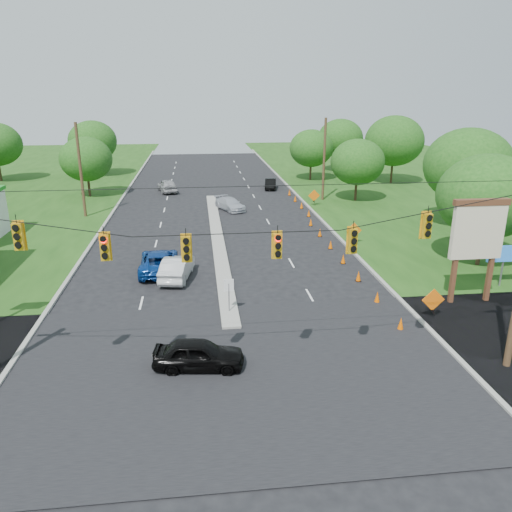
{
  "coord_description": "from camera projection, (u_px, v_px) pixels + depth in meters",
  "views": [
    {
      "loc": [
        -1.49,
        -19.24,
        11.78
      ],
      "look_at": [
        1.68,
        7.55,
        2.8
      ],
      "focal_mm": 35.0,
      "sensor_mm": 36.0,
      "label": 1
    }
  ],
  "objects": [
    {
      "name": "work_sign_0",
      "position": [
        433.0,
        301.0,
        26.64
      ],
      "size": [
        1.27,
        0.58,
        1.37
      ],
      "color": "black",
      "rests_on": "ground"
    },
    {
      "name": "median",
      "position": [
        217.0,
        238.0,
        41.8
      ],
      "size": [
        1.0,
        34.0,
        0.18
      ],
      "primitive_type": "cube",
      "color": "gray",
      "rests_on": "ground"
    },
    {
      "name": "cone_3",
      "position": [
        343.0,
        259.0,
        35.59
      ],
      "size": [
        0.32,
        0.32,
        0.7
      ],
      "primitive_type": "cone",
      "color": "#F45D00",
      "rests_on": "ground"
    },
    {
      "name": "curb_left",
      "position": [
        111.0,
        216.0,
        49.15
      ],
      "size": [
        0.25,
        110.0,
        0.16
      ],
      "primitive_type": "cube",
      "color": "gray",
      "rests_on": "ground"
    },
    {
      "name": "cone_9",
      "position": [
        295.0,
        198.0,
        55.44
      ],
      "size": [
        0.32,
        0.32,
        0.7
      ],
      "primitive_type": "cone",
      "color": "#F45D00",
      "rests_on": "ground"
    },
    {
      "name": "cone_4",
      "position": [
        331.0,
        245.0,
        38.88
      ],
      "size": [
        0.32,
        0.32,
        0.7
      ],
      "primitive_type": "cone",
      "color": "#F45D00",
      "rests_on": "ground"
    },
    {
      "name": "cross_street",
      "position": [
        238.0,
        371.0,
        22.01
      ],
      "size": [
        160.0,
        14.0,
        0.02
      ],
      "primitive_type": "cube",
      "color": "black",
      "rests_on": "ground"
    },
    {
      "name": "cone_2",
      "position": [
        358.0,
        276.0,
        32.29
      ],
      "size": [
        0.32,
        0.32,
        0.7
      ],
      "primitive_type": "cone",
      "color": "#F45D00",
      "rests_on": "ground"
    },
    {
      "name": "tree_10",
      "position": [
        394.0,
        141.0,
        64.39
      ],
      "size": [
        7.56,
        7.56,
        8.82
      ],
      "color": "black",
      "rests_on": "ground"
    },
    {
      "name": "dark_car_receding",
      "position": [
        271.0,
        184.0,
        62.57
      ],
      "size": [
        1.95,
        4.01,
        1.27
      ],
      "primitive_type": "imported",
      "rotation": [
        0.0,
        0.0,
        -0.16
      ],
      "color": "black",
      "rests_on": "ground"
    },
    {
      "name": "blue_pickup",
      "position": [
        159.0,
        261.0,
        33.9
      ],
      "size": [
        2.56,
        5.39,
        1.49
      ],
      "primitive_type": "imported",
      "rotation": [
        0.0,
        0.0,
        3.16
      ],
      "color": "navy",
      "rests_on": "ground"
    },
    {
      "name": "silver_car_far",
      "position": [
        230.0,
        204.0,
        51.45
      ],
      "size": [
        3.43,
        4.7,
        1.26
      ],
      "primitive_type": "imported",
      "rotation": [
        0.0,
        0.0,
        0.43
      ],
      "color": "#ACB1BC",
      "rests_on": "ground"
    },
    {
      "name": "tree_7",
      "position": [
        487.0,
        196.0,
        33.76
      ],
      "size": [
        6.72,
        6.72,
        7.84
      ],
      "color": "black",
      "rests_on": "ground"
    },
    {
      "name": "utility_pole_far_left",
      "position": [
        81.0,
        171.0,
        47.46
      ],
      "size": [
        0.28,
        0.28,
        9.0
      ],
      "primitive_type": "cylinder",
      "color": "#422D1C",
      "rests_on": "ground"
    },
    {
      "name": "cone_0",
      "position": [
        401.0,
        324.0,
        25.69
      ],
      "size": [
        0.32,
        0.32,
        0.7
      ],
      "primitive_type": "cone",
      "color": "#F45D00",
      "rests_on": "ground"
    },
    {
      "name": "pylon_sign",
      "position": [
        480.0,
        235.0,
        28.18
      ],
      "size": [
        5.9,
        2.3,
        6.12
      ],
      "color": "#59331E",
      "rests_on": "ground"
    },
    {
      "name": "cone_7",
      "position": [
        309.0,
        213.0,
        48.84
      ],
      "size": [
        0.32,
        0.32,
        0.7
      ],
      "primitive_type": "cone",
      "color": "#F45D00",
      "rests_on": "ground"
    },
    {
      "name": "signal_span",
      "position": [
        238.0,
        274.0,
        19.49
      ],
      "size": [
        25.6,
        0.32,
        9.0
      ],
      "color": "#422D1C",
      "rests_on": "ground"
    },
    {
      "name": "tree_5",
      "position": [
        86.0,
        159.0,
        56.77
      ],
      "size": [
        5.88,
        5.88,
        6.86
      ],
      "color": "black",
      "rests_on": "ground"
    },
    {
      "name": "tree_6",
      "position": [
        93.0,
        141.0,
        70.49
      ],
      "size": [
        6.72,
        6.72,
        7.84
      ],
      "color": "black",
      "rests_on": "ground"
    },
    {
      "name": "cone_1",
      "position": [
        377.0,
        297.0,
        28.99
      ],
      "size": [
        0.32,
        0.32,
        0.7
      ],
      "primitive_type": "cone",
      "color": "#F45D00",
      "rests_on": "ground"
    },
    {
      "name": "work_sign_2",
      "position": [
        314.0,
        196.0,
        53.02
      ],
      "size": [
        1.27,
        0.58,
        1.37
      ],
      "color": "black",
      "rests_on": "ground"
    },
    {
      "name": "tree_8",
      "position": [
        468.0,
        165.0,
        43.43
      ],
      "size": [
        7.56,
        7.56,
        8.82
      ],
      "color": "black",
      "rests_on": "ground"
    },
    {
      "name": "cone_8",
      "position": [
        302.0,
        205.0,
        52.14
      ],
      "size": [
        0.32,
        0.32,
        0.7
      ],
      "primitive_type": "cone",
      "color": "#F45D00",
      "rests_on": "ground"
    },
    {
      "name": "utility_pole_far_right",
      "position": [
        324.0,
        160.0,
        54.96
      ],
      "size": [
        0.28,
        0.28,
        9.0
      ],
      "primitive_type": "cylinder",
      "color": "#422D1C",
      "rests_on": "ground"
    },
    {
      "name": "silver_car_oncoming",
      "position": [
        167.0,
        186.0,
        60.55
      ],
      "size": [
        2.86,
        4.91,
        1.57
      ],
      "primitive_type": "imported",
      "rotation": [
        0.0,
        0.0,
        3.37
      ],
      "color": "#9D9C9F",
      "rests_on": "ground"
    },
    {
      "name": "tree_11",
      "position": [
        340.0,
        138.0,
        74.5
      ],
      "size": [
        6.72,
        6.72,
        7.84
      ],
      "color": "black",
      "rests_on": "ground"
    },
    {
      "name": "curb_right",
      "position": [
        311.0,
        211.0,
        51.4
      ],
      "size": [
        0.25,
        110.0,
        0.16
      ],
      "primitive_type": "cube",
      "color": "gray",
      "rests_on": "ground"
    },
    {
      "name": "cone_10",
      "position": [
        289.0,
        192.0,
        58.74
      ],
      "size": [
        0.32,
        0.32,
        0.7
      ],
      "primitive_type": "cone",
      "color": "#F45D00",
      "rests_on": "ground"
    },
    {
      "name": "median_sign",
      "position": [
        229.0,
        289.0,
        27.2
      ],
      "size": [
        0.55,
        0.06,
        2.05
      ],
      "color": "gray",
      "rests_on": "ground"
    },
    {
      "name": "tree_12",
      "position": [
        311.0,
        148.0,
        67.43
      ],
      "size": [
        5.88,
        5.88,
        6.86
      ],
      "color": "black",
      "rests_on": "ground"
    },
    {
      "name": "cone_6",
      "position": [
        311.0,
        222.0,
        45.48
      ],
      "size": [
        0.32,
        0.32,
        0.7
      ],
      "primitive_type": "cone",
      "color": "#F45D00",
      "rests_on": "ground"
    },
    {
      "name": "black_sedan",
      "position": [
        199.0,
        354.0,
        22.05
      ],
      "size": [
        4.18,
        2.07,
        1.37
      ],
      "primitive_type": "imported",
      "rotation": [
        0.0,
        0.0,
        1.45
      ],
      "color": "black",
      "rests_on": "ground"
    },
    {
      "name": "white_sedan",
      "position": [
        177.0,
        268.0,
        32.66
      ],
      "size": [
        2.34,
        4.76,
        1.5
      ],
      "primitive_type": "imported",
      "rotation": [
        0.0,
        0.0,
        2.97
      ],
      "color": "silver",
      "rests_on": "ground"
    },
    {
      "name": "work_sign_1",
      "position": [
        354.0,
        231.0,
        39.83
      ],
      "size": [
        1.27,
        0.58,
        1.37
      ],
      "color": "black",
      "rests_on": "ground"
    },
    {
      "name": "tree_9",
      "position": [
        358.0,
        162.0,
        54.46
      ],
      "size": [
        5.88,
        5.88,
        6.86
      ],
      "color": "black",
      "rests_on": "ground"
    },
    {
      "name": "cone_5",
      "position": [
        320.0,
        232.0,
        42.18
      ],
      "size": [
        0.32,
        0.32,
        0.7
      ],
      "primitive_type": "cone",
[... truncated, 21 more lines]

